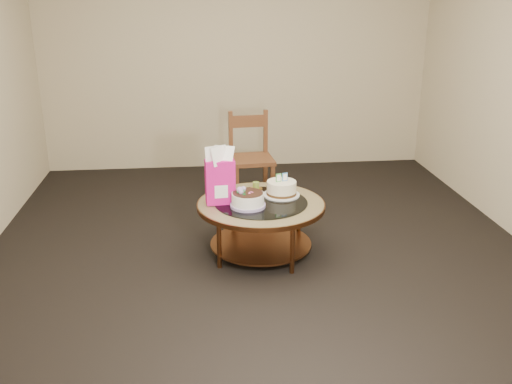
{
  "coord_description": "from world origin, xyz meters",
  "views": [
    {
      "loc": [
        -0.48,
        -4.2,
        2.06
      ],
      "look_at": [
        -0.04,
        0.02,
        0.54
      ],
      "focal_mm": 40.0,
      "sensor_mm": 36.0,
      "label": 1
    }
  ],
  "objects": [
    {
      "name": "coffee_table",
      "position": [
        0.0,
        -0.0,
        0.38
      ],
      "size": [
        1.02,
        1.02,
        0.46
      ],
      "color": "brown",
      "rests_on": "ground"
    },
    {
      "name": "pillar_candle",
      "position": [
        -0.01,
        0.28,
        0.48
      ],
      "size": [
        0.11,
        0.11,
        0.08
      ],
      "rotation": [
        0.0,
        0.0,
        -0.23
      ],
      "color": "#E2CE5D",
      "rests_on": "coffee_table"
    },
    {
      "name": "room_walls",
      "position": [
        0.0,
        0.0,
        1.54
      ],
      "size": [
        4.52,
        5.02,
        2.61
      ],
      "color": "#C3B194",
      "rests_on": "ground"
    },
    {
      "name": "ground",
      "position": [
        0.0,
        0.0,
        0.0
      ],
      "size": [
        5.0,
        5.0,
        0.0
      ],
      "primitive_type": "plane",
      "color": "black",
      "rests_on": "ground"
    },
    {
      "name": "decorated_cake",
      "position": [
        -0.11,
        -0.09,
        0.51
      ],
      "size": [
        0.27,
        0.27,
        0.16
      ],
      "rotation": [
        0.0,
        0.0,
        0.31
      ],
      "color": "#9E88C1",
      "rests_on": "coffee_table"
    },
    {
      "name": "gift_bag",
      "position": [
        -0.32,
        0.02,
        0.68
      ],
      "size": [
        0.24,
        0.18,
        0.45
      ],
      "rotation": [
        0.0,
        0.0,
        0.08
      ],
      "color": "#E4158F",
      "rests_on": "coffee_table"
    },
    {
      "name": "dining_chair",
      "position": [
        0.04,
        1.26,
        0.46
      ],
      "size": [
        0.45,
        0.45,
        0.9
      ],
      "rotation": [
        0.0,
        0.0,
        0.08
      ],
      "color": "brown",
      "rests_on": "ground"
    },
    {
      "name": "cream_cake",
      "position": [
        0.18,
        0.13,
        0.52
      ],
      "size": [
        0.3,
        0.3,
        0.19
      ],
      "rotation": [
        0.0,
        0.0,
        0.29
      ],
      "color": "white",
      "rests_on": "coffee_table"
    }
  ]
}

